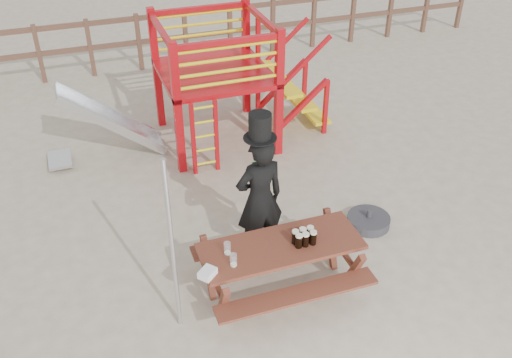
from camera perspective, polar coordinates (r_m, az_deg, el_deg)
name	(u,v)px	position (r m, az deg, el deg)	size (l,w,h in m)	color
ground	(284,279)	(7.05, 2.83, -10.00)	(60.00, 60.00, 0.00)	#C0B095
back_fence	(162,33)	(12.55, -9.38, 14.19)	(15.09, 0.09, 1.20)	brown
playground_fort	(211,81)	(9.34, -4.55, 9.72)	(4.71, 1.84, 2.10)	#B30B12
picnic_table	(280,262)	(6.61, 2.47, -8.31)	(1.84, 1.27, 0.71)	maroon
man_with_hat	(260,196)	(6.85, 0.38, -1.71)	(0.66, 0.47, 2.01)	black
metal_pole	(172,250)	(5.86, -8.35, -7.02)	(0.05, 0.05, 2.16)	#B2B2B7
parasol_base	(368,221)	(7.95, 11.17, -4.12)	(0.59, 0.59, 0.25)	#323236
paper_bag	(207,273)	(6.05, -4.88, -9.36)	(0.18, 0.14, 0.08)	white
stout_pints	(304,237)	(6.42, 4.85, -5.80)	(0.26, 0.17, 0.17)	black
empty_glasses	(230,254)	(6.21, -2.58, -7.55)	(0.09, 0.28, 0.15)	silver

